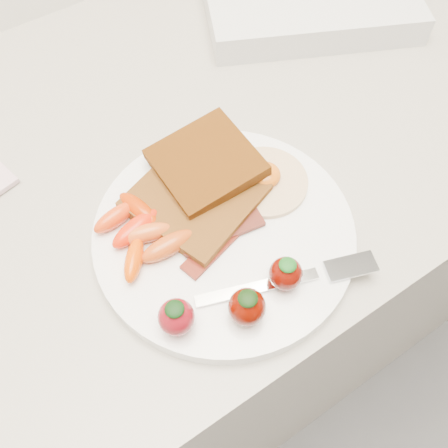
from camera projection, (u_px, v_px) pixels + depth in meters
counter at (178, 298)px, 0.97m from camera, size 2.00×0.60×0.90m
plate at (224, 234)px, 0.52m from camera, size 0.27×0.27×0.02m
toast_lower at (195, 198)px, 0.52m from camera, size 0.15×0.15×0.01m
toast_upper at (206, 162)px, 0.53m from camera, size 0.10×0.10×0.02m
fried_egg at (265, 180)px, 0.54m from camera, size 0.11×0.11×0.02m
bacon_strips at (218, 234)px, 0.50m from camera, size 0.10×0.07×0.01m
baby_carrots at (141, 232)px, 0.50m from camera, size 0.09×0.10×0.02m
strawberries at (235, 300)px, 0.45m from camera, size 0.14×0.06×0.04m
fork at (300, 278)px, 0.48m from camera, size 0.18×0.08×0.00m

